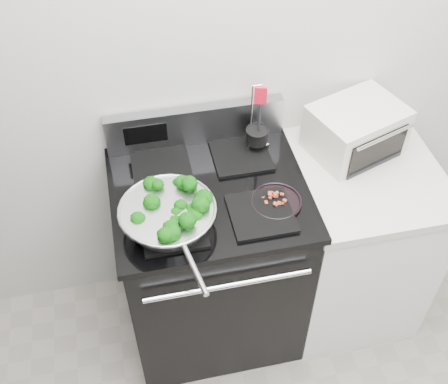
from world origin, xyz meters
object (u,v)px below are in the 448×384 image
object	(u,v)px
bacon_plate	(276,200)
toaster_oven	(356,130)
utensil_holder	(257,139)
skillet	(168,215)
gas_range	(211,259)

from	to	relation	value
bacon_plate	toaster_oven	bearing A→B (deg)	32.51
utensil_holder	skillet	bearing A→B (deg)	-126.22
toaster_oven	gas_range	bearing A→B (deg)	173.12
gas_range	utensil_holder	size ratio (longest dim) A/B	3.37
gas_range	skillet	xyz separation A→B (m)	(-0.18, -0.15, 0.52)
utensil_holder	toaster_oven	size ratio (longest dim) A/B	0.76
gas_range	toaster_oven	xyz separation A→B (m)	(0.67, 0.14, 0.54)
gas_range	toaster_oven	size ratio (longest dim) A/B	2.55
bacon_plate	utensil_holder	bearing A→B (deg)	89.71
gas_range	toaster_oven	distance (m)	0.87
skillet	toaster_oven	bearing A→B (deg)	8.77
skillet	utensil_holder	size ratio (longest dim) A/B	1.72
skillet	bacon_plate	bearing A→B (deg)	-7.01
gas_range	skillet	size ratio (longest dim) A/B	1.96
bacon_plate	gas_range	bearing A→B (deg)	152.72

